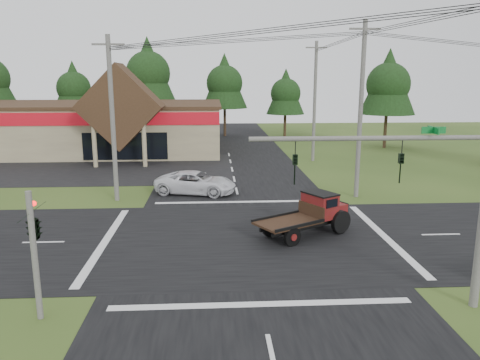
{
  "coord_description": "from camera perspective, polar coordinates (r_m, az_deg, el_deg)",
  "views": [
    {
      "loc": [
        -1.63,
        -22.21,
        7.92
      ],
      "look_at": [
        -0.13,
        3.73,
        2.2
      ],
      "focal_mm": 35.0,
      "sensor_mm": 36.0,
      "label": 1
    }
  ],
  "objects": [
    {
      "name": "road_ew",
      "position": [
        23.63,
        0.84,
        -7.14
      ],
      "size": [
        120.0,
        12.0,
        0.02
      ],
      "primitive_type": "cube",
      "color": "black",
      "rests_on": "ground"
    },
    {
      "name": "traffic_signal_corner",
      "position": [
        16.6,
        -23.95,
        -4.05
      ],
      "size": [
        0.53,
        2.48,
        4.4
      ],
      "color": "#595651",
      "rests_on": "ground"
    },
    {
      "name": "road_ns",
      "position": [
        23.63,
        0.84,
        -7.14
      ],
      "size": [
        12.0,
        120.0,
        0.02
      ],
      "primitive_type": "cube",
      "color": "black",
      "rests_on": "ground"
    },
    {
      "name": "utility_pole_ne",
      "position": [
        31.77,
        14.5,
        8.36
      ],
      "size": [
        2.0,
        0.3,
        11.5
      ],
      "color": "#595651",
      "rests_on": "ground"
    },
    {
      "name": "tree_row_c",
      "position": [
        63.77,
        -11.14,
        12.91
      ],
      "size": [
        7.28,
        7.28,
        13.13
      ],
      "color": "#332316",
      "rests_on": "ground"
    },
    {
      "name": "white_pickup",
      "position": [
        32.58,
        -5.42,
        -0.32
      ],
      "size": [
        6.01,
        3.84,
        1.54
      ],
      "primitive_type": "imported",
      "rotation": [
        0.0,
        0.0,
        1.32
      ],
      "color": "silver",
      "rests_on": "ground"
    },
    {
      "name": "ground",
      "position": [
        23.64,
        0.84,
        -7.16
      ],
      "size": [
        120.0,
        120.0,
        0.0
      ],
      "primitive_type": "plane",
      "color": "#314819",
      "rests_on": "ground"
    },
    {
      "name": "traffic_signal_mast",
      "position": [
        16.86,
        23.0,
        -0.55
      ],
      "size": [
        8.12,
        0.24,
        7.0
      ],
      "color": "#595651",
      "rests_on": "ground"
    },
    {
      "name": "tree_row_d",
      "position": [
        64.23,
        -1.9,
        11.92
      ],
      "size": [
        6.16,
        6.16,
        11.11
      ],
      "color": "#332316",
      "rests_on": "ground"
    },
    {
      "name": "tree_row_b",
      "position": [
        66.8,
        -19.63,
        10.67
      ],
      "size": [
        5.6,
        5.6,
        10.1
      ],
      "color": "#332316",
      "rests_on": "ground"
    },
    {
      "name": "cvs_building",
      "position": [
        53.9,
        -18.55,
        6.3
      ],
      "size": [
        30.4,
        18.2,
        9.19
      ],
      "color": "gray",
      "rests_on": "ground"
    },
    {
      "name": "utility_pole_n",
      "position": [
        45.3,
        9.09,
        9.5
      ],
      "size": [
        2.0,
        0.3,
        11.2
      ],
      "color": "#595651",
      "rests_on": "ground"
    },
    {
      "name": "parking_apron",
      "position": [
        43.75,
        -19.68,
        1.27
      ],
      "size": [
        28.0,
        14.0,
        0.02
      ],
      "primitive_type": "cube",
      "color": "black",
      "rests_on": "ground"
    },
    {
      "name": "antique_flatbed_truck",
      "position": [
        23.98,
        7.86,
        -4.27
      ],
      "size": [
        5.46,
        4.35,
        2.17
      ],
      "primitive_type": null,
      "rotation": [
        0.0,
        0.0,
        -1.03
      ],
      "color": "#5B160D",
      "rests_on": "ground"
    },
    {
      "name": "tree_side_ne",
      "position": [
        55.78,
        17.64,
        11.29
      ],
      "size": [
        6.16,
        6.16,
        11.11
      ],
      "color": "#332316",
      "rests_on": "ground"
    },
    {
      "name": "tree_row_e",
      "position": [
        62.98,
        5.58,
        10.64
      ],
      "size": [
        5.04,
        5.04,
        9.09
      ],
      "color": "#332316",
      "rests_on": "ground"
    },
    {
      "name": "utility_pole_nw",
      "position": [
        30.98,
        -15.29,
        7.29
      ],
      "size": [
        2.0,
        0.3,
        10.5
      ],
      "color": "#595651",
      "rests_on": "ground"
    }
  ]
}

